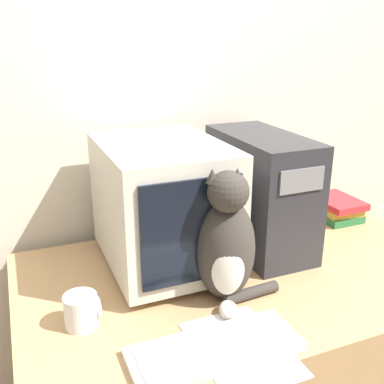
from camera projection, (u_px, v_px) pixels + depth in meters
The scene contains 10 objects.
wall_back at pixel (191, 95), 1.70m from camera, with size 7.00×0.05×2.50m.
desk at pixel (244, 364), 1.58m from camera, with size 1.44×0.83×0.75m.
crt_monitor at pixel (163, 204), 1.42m from camera, with size 0.36×0.49×0.41m.
computer_tower at pixel (260, 192), 1.56m from camera, with size 0.22×0.46×0.40m.
keyboard at pixel (215, 349), 1.08m from camera, with size 0.42×0.16×0.02m.
cat at pixel (226, 244), 1.24m from camera, with size 0.26×0.24×0.40m.
book_stack at pixel (335, 208), 1.85m from camera, with size 0.16×0.23×0.09m.
pen at pixel (176, 338), 1.12m from camera, with size 0.14×0.01×0.01m.
paper_sheet at pixel (241, 349), 1.09m from camera, with size 0.21×0.30×0.00m.
mug at pixel (82, 311), 1.16m from camera, with size 0.09×0.09×0.09m.
Camera 1 is at (-0.66, -0.70, 1.48)m, focal length 42.00 mm.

